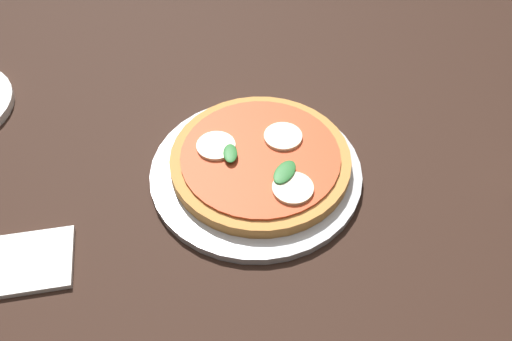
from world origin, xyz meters
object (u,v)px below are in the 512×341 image
dining_table (236,229)px  napkin (20,263)px  serving_tray (256,172)px  pizza (260,160)px

dining_table → napkin: size_ratio=9.46×
dining_table → serving_tray: 0.11m
dining_table → pizza: pizza is taller
napkin → pizza: bearing=-145.8°
dining_table → serving_tray: serving_tray is taller
pizza → napkin: bearing=34.2°
dining_table → napkin: 0.31m
pizza → napkin: size_ratio=1.97×
pizza → dining_table: bearing=51.5°
dining_table → napkin: bearing=31.1°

